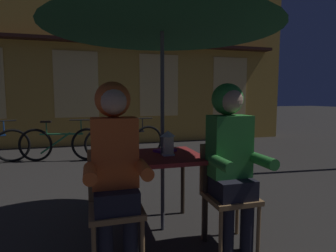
# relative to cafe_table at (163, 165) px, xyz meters

# --- Properties ---
(ground_plane) EXTENTS (60.00, 60.00, 0.00)m
(ground_plane) POSITION_rel_cafe_table_xyz_m (0.00, 0.00, -0.64)
(ground_plane) COLOR #2D2B28
(cafe_table) EXTENTS (0.72, 0.72, 0.74)m
(cafe_table) POSITION_rel_cafe_table_xyz_m (0.00, 0.00, 0.00)
(cafe_table) COLOR maroon
(cafe_table) RESTS_ON ground_plane
(patio_umbrella) EXTENTS (2.10, 2.10, 2.31)m
(patio_umbrella) POSITION_rel_cafe_table_xyz_m (0.00, 0.00, 1.42)
(patio_umbrella) COLOR #4C4C51
(patio_umbrella) RESTS_ON ground_plane
(lantern) EXTENTS (0.11, 0.11, 0.23)m
(lantern) POSITION_rel_cafe_table_xyz_m (0.04, -0.03, 0.22)
(lantern) COLOR white
(lantern) RESTS_ON cafe_table
(chair_left) EXTENTS (0.40, 0.40, 0.87)m
(chair_left) POSITION_rel_cafe_table_xyz_m (-0.48, -0.37, -0.15)
(chair_left) COLOR olive
(chair_left) RESTS_ON ground_plane
(chair_right) EXTENTS (0.40, 0.40, 0.87)m
(chair_right) POSITION_rel_cafe_table_xyz_m (0.48, -0.37, -0.15)
(chair_right) COLOR olive
(chair_right) RESTS_ON ground_plane
(person_left_hooded) EXTENTS (0.45, 0.56, 1.40)m
(person_left_hooded) POSITION_rel_cafe_table_xyz_m (-0.48, -0.43, 0.21)
(person_left_hooded) COLOR black
(person_left_hooded) RESTS_ON ground_plane
(person_right_hooded) EXTENTS (0.45, 0.56, 1.40)m
(person_right_hooded) POSITION_rel_cafe_table_xyz_m (0.48, -0.43, 0.21)
(person_right_hooded) COLOR black
(person_right_hooded) RESTS_ON ground_plane
(shopfront_building) EXTENTS (10.00, 0.93, 6.20)m
(shopfront_building) POSITION_rel_cafe_table_xyz_m (0.14, 5.40, 2.45)
(shopfront_building) COLOR gold
(shopfront_building) RESTS_ON ground_plane
(bicycle_second) EXTENTS (1.66, 0.35, 0.84)m
(bicycle_second) POSITION_rel_cafe_table_xyz_m (-1.21, 3.36, -0.29)
(bicycle_second) COLOR black
(bicycle_second) RESTS_ON ground_plane
(bicycle_third) EXTENTS (1.67, 0.27, 0.84)m
(bicycle_third) POSITION_rel_cafe_table_xyz_m (0.05, 3.31, -0.29)
(bicycle_third) COLOR black
(bicycle_third) RESTS_ON ground_plane
(book) EXTENTS (0.24, 0.22, 0.02)m
(book) POSITION_rel_cafe_table_xyz_m (0.06, 0.14, 0.11)
(book) COLOR #661E7A
(book) RESTS_ON cafe_table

